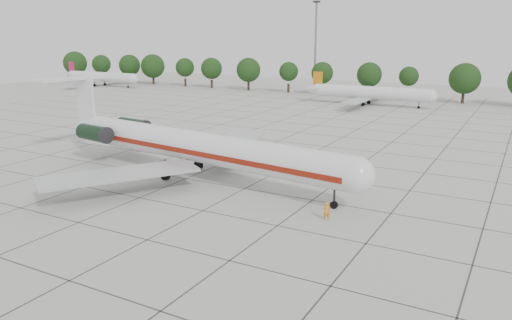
% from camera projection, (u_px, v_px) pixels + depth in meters
% --- Properties ---
extents(ground, '(260.00, 260.00, 0.00)m').
position_uv_depth(ground, '(245.00, 189.00, 54.62)').
color(ground, '#BABBB3').
rests_on(ground, ground).
extents(apron_joints, '(170.00, 170.00, 0.02)m').
position_uv_depth(apron_joints, '(301.00, 159.00, 67.34)').
color(apron_joints, '#383838').
rests_on(apron_joints, ground).
extents(main_airliner, '(45.79, 35.81, 10.77)m').
position_uv_depth(main_airliner, '(186.00, 144.00, 58.90)').
color(main_airliner, silver).
rests_on(main_airliner, ground).
extents(ground_crew, '(0.76, 0.72, 1.75)m').
position_uv_depth(ground_crew, '(326.00, 211.00, 45.24)').
color(ground_crew, orange).
rests_on(ground_crew, ground).
extents(bg_airliner_a, '(28.24, 27.20, 7.40)m').
position_uv_depth(bg_airliner_a, '(101.00, 77.00, 160.52)').
color(bg_airliner_a, silver).
rests_on(bg_airliner_a, ground).
extents(bg_airliner_c, '(28.24, 27.20, 7.40)m').
position_uv_depth(bg_airliner_c, '(370.00, 93.00, 117.41)').
color(bg_airliner_c, silver).
rests_on(bg_airliner_c, ground).
extents(tree_line, '(249.86, 8.44, 10.22)m').
position_uv_depth(tree_line, '(369.00, 75.00, 130.69)').
color(tree_line, '#332114').
rests_on(tree_line, ground).
extents(floodlight_mast, '(1.60, 1.60, 25.45)m').
position_uv_depth(floodlight_mast, '(316.00, 41.00, 143.18)').
color(floodlight_mast, slate).
rests_on(floodlight_mast, ground).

